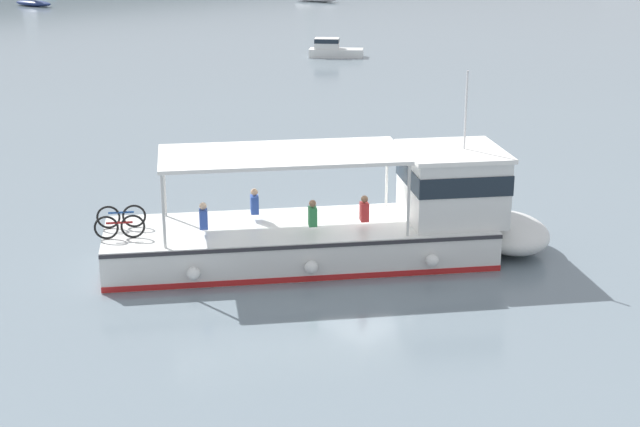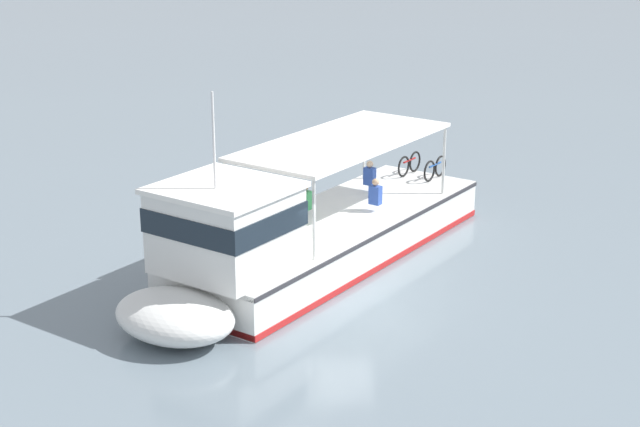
% 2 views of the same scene
% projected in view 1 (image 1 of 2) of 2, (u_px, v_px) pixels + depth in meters
% --- Properties ---
extents(ground_plane, '(400.00, 400.00, 0.00)m').
position_uv_depth(ground_plane, '(364.00, 244.00, 28.23)').
color(ground_plane, slate).
extents(ferry_main, '(12.18, 9.83, 5.32)m').
position_uv_depth(ferry_main, '(355.00, 225.00, 26.74)').
color(ferry_main, white).
rests_on(ferry_main, ground).
extents(motorboat_far_right, '(3.36, 3.56, 1.26)m').
position_uv_depth(motorboat_far_right, '(333.00, 49.00, 63.32)').
color(motorboat_far_right, white).
rests_on(motorboat_far_right, ground).
extents(sailboat_off_bow, '(2.57, 5.00, 5.40)m').
position_uv_depth(sailboat_off_bow, '(33.00, 1.00, 95.98)').
color(sailboat_off_bow, navy).
rests_on(sailboat_off_bow, ground).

